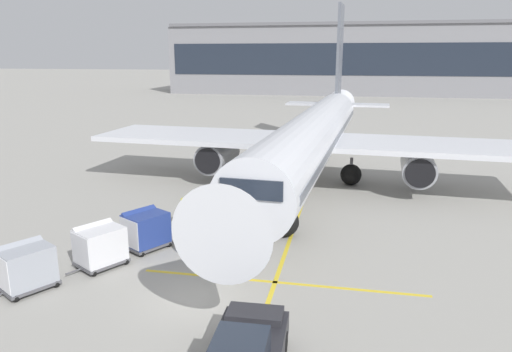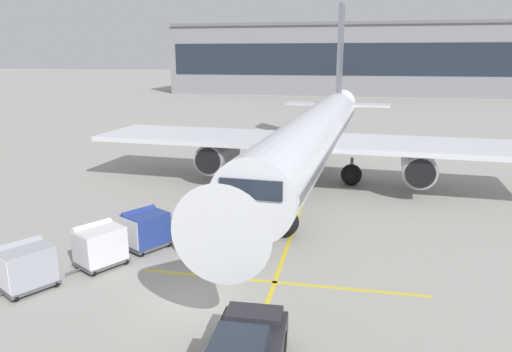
{
  "view_description": "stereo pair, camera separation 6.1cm",
  "coord_description": "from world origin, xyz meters",
  "px_view_note": "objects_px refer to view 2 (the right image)",
  "views": [
    {
      "loc": [
        5.66,
        -16.11,
        9.17
      ],
      "look_at": [
        0.95,
        7.53,
        3.07
      ],
      "focal_mm": 33.43,
      "sensor_mm": 36.0,
      "label": 1
    },
    {
      "loc": [
        5.72,
        -16.1,
        9.17
      ],
      "look_at": [
        0.95,
        7.53,
        3.07
      ],
      "focal_mm": 33.43,
      "sensor_mm": 36.0,
      "label": 2
    }
  ],
  "objects_px": {
    "belt_loader": "(220,214)",
    "ground_crew_by_carts": "(195,220)",
    "baggage_cart_third": "(26,266)",
    "ground_crew_wingwalker": "(206,214)",
    "ground_crew_by_loader": "(196,227)",
    "safety_cone_wingtip": "(225,175)",
    "parked_airplane": "(315,135)",
    "ground_crew_marshaller": "(183,211)",
    "baggage_cart_second": "(100,245)",
    "safety_cone_engine_keepout": "(227,185)",
    "baggage_cart_lead": "(145,229)"
  },
  "relations": [
    {
      "from": "baggage_cart_second",
      "to": "baggage_cart_third",
      "type": "bearing_deg",
      "value": -124.76
    },
    {
      "from": "parked_airplane",
      "to": "ground_crew_marshaller",
      "type": "bearing_deg",
      "value": -120.95
    },
    {
      "from": "ground_crew_wingwalker",
      "to": "safety_cone_engine_keepout",
      "type": "relative_size",
      "value": 2.24
    },
    {
      "from": "baggage_cart_lead",
      "to": "baggage_cart_second",
      "type": "distance_m",
      "value": 2.58
    },
    {
      "from": "ground_crew_wingwalker",
      "to": "ground_crew_marshaller",
      "type": "bearing_deg",
      "value": 169.34
    },
    {
      "from": "ground_crew_wingwalker",
      "to": "ground_crew_by_carts",
      "type": "bearing_deg",
      "value": -104.58
    },
    {
      "from": "baggage_cart_lead",
      "to": "ground_crew_marshaller",
      "type": "xyz_separation_m",
      "value": [
        0.87,
        2.96,
        -0.0
      ]
    },
    {
      "from": "parked_airplane",
      "to": "safety_cone_engine_keepout",
      "type": "relative_size",
      "value": 53.15
    },
    {
      "from": "ground_crew_marshaller",
      "to": "ground_crew_wingwalker",
      "type": "distance_m",
      "value": 1.42
    },
    {
      "from": "ground_crew_by_carts",
      "to": "ground_crew_marshaller",
      "type": "xyz_separation_m",
      "value": [
        -1.12,
        1.34,
        0.0
      ]
    },
    {
      "from": "parked_airplane",
      "to": "safety_cone_wingtip",
      "type": "height_order",
      "value": "parked_airplane"
    },
    {
      "from": "ground_crew_wingwalker",
      "to": "baggage_cart_third",
      "type": "bearing_deg",
      "value": -124.44
    },
    {
      "from": "belt_loader",
      "to": "ground_crew_by_loader",
      "type": "xyz_separation_m",
      "value": [
        -0.49,
        -2.65,
        0.15
      ]
    },
    {
      "from": "baggage_cart_third",
      "to": "ground_crew_by_loader",
      "type": "height_order",
      "value": "baggage_cart_third"
    },
    {
      "from": "ground_crew_by_loader",
      "to": "ground_crew_marshaller",
      "type": "xyz_separation_m",
      "value": [
        -1.49,
        2.32,
        0.0
      ]
    },
    {
      "from": "parked_airplane",
      "to": "safety_cone_engine_keepout",
      "type": "height_order",
      "value": "parked_airplane"
    },
    {
      "from": "safety_cone_engine_keepout",
      "to": "safety_cone_wingtip",
      "type": "height_order",
      "value": "safety_cone_engine_keepout"
    },
    {
      "from": "baggage_cart_third",
      "to": "ground_crew_by_loader",
      "type": "bearing_deg",
      "value": 46.26
    },
    {
      "from": "baggage_cart_second",
      "to": "baggage_cart_third",
      "type": "distance_m",
      "value": 3.15
    },
    {
      "from": "safety_cone_wingtip",
      "to": "ground_crew_marshaller",
      "type": "bearing_deg",
      "value": -87.08
    },
    {
      "from": "baggage_cart_second",
      "to": "ground_crew_by_loader",
      "type": "distance_m",
      "value": 4.58
    },
    {
      "from": "ground_crew_by_carts",
      "to": "ground_crew_marshaller",
      "type": "bearing_deg",
      "value": 129.93
    },
    {
      "from": "ground_crew_wingwalker",
      "to": "safety_cone_wingtip",
      "type": "distance_m",
      "value": 11.26
    },
    {
      "from": "baggage_cart_third",
      "to": "ground_crew_wingwalker",
      "type": "xyz_separation_m",
      "value": [
        5.21,
        7.6,
        -0.0
      ]
    },
    {
      "from": "safety_cone_wingtip",
      "to": "ground_crew_by_carts",
      "type": "bearing_deg",
      "value": -82.17
    },
    {
      "from": "safety_cone_wingtip",
      "to": "safety_cone_engine_keepout",
      "type": "bearing_deg",
      "value": -72.1
    },
    {
      "from": "ground_crew_marshaller",
      "to": "safety_cone_wingtip",
      "type": "relative_size",
      "value": 2.53
    },
    {
      "from": "ground_crew_by_loader",
      "to": "safety_cone_engine_keepout",
      "type": "relative_size",
      "value": 2.24
    },
    {
      "from": "baggage_cart_second",
      "to": "safety_cone_engine_keepout",
      "type": "xyz_separation_m",
      "value": [
        2.4,
        13.19,
        -0.62
      ]
    },
    {
      "from": "parked_airplane",
      "to": "baggage_cart_second",
      "type": "relative_size",
      "value": 15.08
    },
    {
      "from": "parked_airplane",
      "to": "baggage_cart_third",
      "type": "distance_m",
      "value": 20.98
    },
    {
      "from": "ground_crew_wingwalker",
      "to": "safety_cone_engine_keepout",
      "type": "height_order",
      "value": "ground_crew_wingwalker"
    },
    {
      "from": "ground_crew_by_loader",
      "to": "ground_crew_marshaller",
      "type": "height_order",
      "value": "same"
    },
    {
      "from": "baggage_cart_lead",
      "to": "ground_crew_marshaller",
      "type": "height_order",
      "value": "baggage_cart_lead"
    },
    {
      "from": "belt_loader",
      "to": "ground_crew_marshaller",
      "type": "bearing_deg",
      "value": -170.58
    },
    {
      "from": "ground_crew_wingwalker",
      "to": "safety_cone_wingtip",
      "type": "relative_size",
      "value": 2.53
    },
    {
      "from": "baggage_cart_second",
      "to": "ground_crew_by_loader",
      "type": "xyz_separation_m",
      "value": [
        3.51,
        2.95,
        -0.0
      ]
    },
    {
      "from": "baggage_cart_lead",
      "to": "ground_crew_marshaller",
      "type": "relative_size",
      "value": 1.58
    },
    {
      "from": "ground_crew_marshaller",
      "to": "ground_crew_by_carts",
      "type": "bearing_deg",
      "value": -50.07
    },
    {
      "from": "ground_crew_marshaller",
      "to": "ground_crew_wingwalker",
      "type": "relative_size",
      "value": 1.0
    },
    {
      "from": "baggage_cart_lead",
      "to": "ground_crew_wingwalker",
      "type": "relative_size",
      "value": 1.58
    },
    {
      "from": "belt_loader",
      "to": "ground_crew_by_carts",
      "type": "height_order",
      "value": "belt_loader"
    },
    {
      "from": "baggage_cart_third",
      "to": "ground_crew_marshaller",
      "type": "relative_size",
      "value": 1.58
    },
    {
      "from": "belt_loader",
      "to": "ground_crew_by_loader",
      "type": "bearing_deg",
      "value": -100.5
    },
    {
      "from": "ground_crew_wingwalker",
      "to": "parked_airplane",
      "type": "bearing_deg",
      "value": 65.62
    },
    {
      "from": "baggage_cart_third",
      "to": "ground_crew_by_loader",
      "type": "xyz_separation_m",
      "value": [
        5.3,
        5.54,
        -0.0
      ]
    },
    {
      "from": "belt_loader",
      "to": "baggage_cart_second",
      "type": "relative_size",
      "value": 1.82
    },
    {
      "from": "baggage_cart_third",
      "to": "ground_crew_wingwalker",
      "type": "bearing_deg",
      "value": 55.56
    },
    {
      "from": "baggage_cart_lead",
      "to": "safety_cone_engine_keepout",
      "type": "xyz_separation_m",
      "value": [
        1.25,
        10.87,
        -0.62
      ]
    },
    {
      "from": "baggage_cart_lead",
      "to": "ground_crew_by_carts",
      "type": "distance_m",
      "value": 2.57
    }
  ]
}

